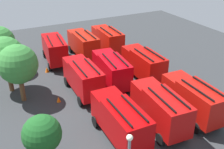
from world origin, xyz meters
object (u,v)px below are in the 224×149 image
Objects in this scene: fire_truck_0 at (193,98)px; tree_2 at (5,56)px; tree_0 at (42,134)px; fire_truck_3 at (160,107)px; fire_truck_6 at (120,120)px; fire_truck_5 at (83,44)px; firefighter_1 at (201,89)px; fire_truck_1 at (143,63)px; fire_truck_4 at (111,69)px; traffic_cone_0 at (47,69)px; firefighter_4 at (31,55)px; firefighter_2 at (159,69)px; tree_1 at (18,64)px; firefighter_3 at (111,40)px; fire_truck_7 at (83,77)px; fire_truck_8 at (55,49)px; firefighter_0 at (180,81)px; traffic_cone_1 at (59,99)px.

tree_2 reaches higher than fire_truck_0.
tree_0 is 0.70× the size of tree_2.
fire_truck_3 is 1.02× the size of fire_truck_6.
tree_2 is (-5.33, 11.20, 2.26)m from fire_truck_5.
fire_truck_1 is at bearing 127.19° from firefighter_1.
fire_truck_4 reaches higher than firefighter_1.
tree_2 reaches higher than fire_truck_3.
fire_truck_6 is at bearing -172.48° from traffic_cone_0.
firefighter_2 is at bearing -85.46° from firefighter_4.
tree_1 is at bearing 54.95° from fire_truck_0.
fire_truck_4 is 11.95m from tree_2.
tree_2 reaches higher than fire_truck_4.
traffic_cone_0 is at bearing -120.80° from firefighter_4.
firefighter_3 reaches higher than traffic_cone_0.
fire_truck_5 is 1.12× the size of tree_1.
firefighter_4 is at bearing 45.64° from fire_truck_1.
firefighter_1 is at bearing -154.90° from fire_truck_5.
fire_truck_3 is 4.15× the size of firefighter_1.
traffic_cone_0 is at bearing 25.20° from fire_truck_3.
fire_truck_4 is 9.94m from fire_truck_6.
fire_truck_7 is 8.82m from tree_2.
fire_truck_1 is at bearing -61.51° from firefighter_2.
fire_truck_8 is 3.53m from traffic_cone_0.
firefighter_3 is (21.61, -2.15, -1.23)m from fire_truck_0.
tree_1 is at bearing 31.85° from fire_truck_6.
traffic_cone_0 is at bearing 18.50° from fire_truck_7.
firefighter_3 is (19.25, 1.39, -0.07)m from firefighter_1.
fire_truck_5 is 12.00m from firefighter_2.
fire_truck_3 is 17.63m from tree_2.
fire_truck_1 and fire_truck_4 have the same top height.
fire_truck_8 is at bearing -18.86° from tree_0.
fire_truck_3 is at bearing -114.47° from firefighter_4.
fire_truck_5 is 4.32× the size of firefighter_4.
fire_truck_3 is 9.19m from fire_truck_4.
fire_truck_8 is at bearing -31.13° from firefighter_3.
tree_2 is (8.58, 17.83, 3.48)m from firefighter_0.
fire_truck_3 is 10.78m from firefighter_2.
traffic_cone_1 is at bearing -139.60° from tree_2.
fire_truck_3 is 19.15m from fire_truck_8.
tree_2 is (2.79, 0.83, 0.07)m from tree_1.
fire_truck_4 is 1.02× the size of fire_truck_7.
fire_truck_5 is at bearing -64.56° from tree_2.
fire_truck_1 is 8.00m from fire_truck_7.
fire_truck_4 is 4.19× the size of firefighter_1.
tree_0 is (-8.66, 17.13, 2.14)m from firefighter_2.
fire_truck_1 and fire_truck_8 have the same top height.
fire_truck_0 is at bearing -106.81° from firefighter_0.
firefighter_2 is at bearing -14.35° from fire_truck_0.
firefighter_2 is 12.84m from firefighter_3.
tree_2 is at bearing 44.18° from fire_truck_3.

